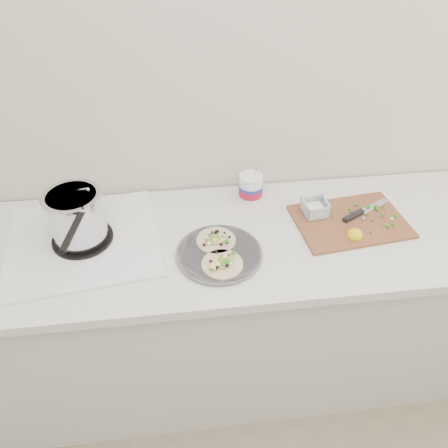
{
  "coord_description": "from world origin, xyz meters",
  "views": [
    {
      "loc": [
        -0.18,
        0.2,
        1.99
      ],
      "look_at": [
        -0.03,
        1.42,
        0.96
      ],
      "focal_mm": 35.0,
      "sensor_mm": 36.0,
      "label": 1
    }
  ],
  "objects": [
    {
      "name": "cutboard",
      "position": [
        0.46,
        1.45,
        0.92
      ],
      "size": [
        0.45,
        0.34,
        0.07
      ],
      "rotation": [
        0.0,
        0.0,
        0.11
      ],
      "color": "brown",
      "rests_on": "counter"
    },
    {
      "name": "taco_plate",
      "position": [
        -0.06,
        1.32,
        0.92
      ],
      "size": [
        0.31,
        0.31,
        0.04
      ],
      "rotation": [
        0.0,
        0.0,
        -0.2
      ],
      "color": "#57555C",
      "rests_on": "counter"
    },
    {
      "name": "stove",
      "position": [
        -0.55,
        1.45,
        0.99
      ],
      "size": [
        0.6,
        0.56,
        0.26
      ],
      "rotation": [
        0.0,
        0.0,
        0.13
      ],
      "color": "silver",
      "rests_on": "counter"
    },
    {
      "name": "counter",
      "position": [
        0.0,
        1.43,
        0.45
      ],
      "size": [
        2.44,
        0.66,
        0.9
      ],
      "color": "silver",
      "rests_on": "ground"
    },
    {
      "name": "tub",
      "position": [
        0.11,
        1.64,
        0.97
      ],
      "size": [
        0.1,
        0.1,
        0.22
      ],
      "rotation": [
        0.0,
        0.0,
        0.33
      ],
      "color": "white",
      "rests_on": "counter"
    }
  ]
}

